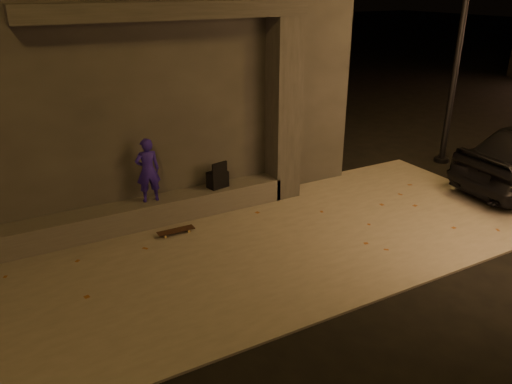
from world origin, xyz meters
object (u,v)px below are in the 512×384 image
backpack (218,178)px  skateboard (176,231)px  skateboarder (148,170)px  column (283,111)px

backpack → skateboard: backpack is taller
skateboarder → backpack: skateboarder is taller
column → backpack: bearing=180.0°
column → skateboard: size_ratio=5.36×
skateboarder → backpack: (1.37, 0.00, -0.41)m
column → skateboarder: size_ratio=3.03×
skateboard → column: bearing=14.8°
skateboarder → skateboard: (0.23, -0.65, -0.98)m
column → skateboard: column is taller
skateboard → backpack: bearing=30.5°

